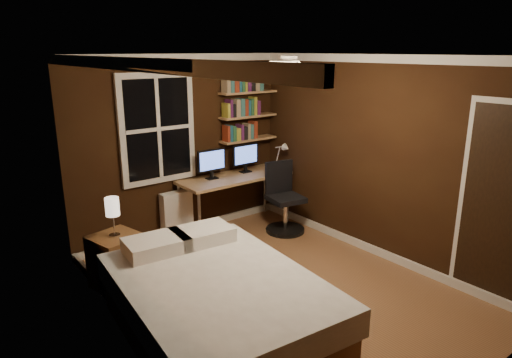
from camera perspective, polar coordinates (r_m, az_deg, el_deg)
floor at (r=5.20m, az=2.82°, el=-13.53°), size 4.20×4.20×0.00m
wall_back at (r=6.40m, az=-9.38°, el=3.94°), size 3.20×0.04×2.50m
wall_left at (r=3.91m, az=-15.08°, el=-4.18°), size 0.04×4.20×2.50m
wall_right at (r=5.86m, az=14.97°, el=2.49°), size 0.04×4.20×2.50m
ceiling at (r=4.53m, az=3.26°, el=15.19°), size 3.20×4.20×0.02m
window at (r=6.16m, az=-12.21°, el=6.17°), size 1.06×0.06×1.46m
door at (r=5.16m, az=28.44°, el=-3.32°), size 0.03×0.82×2.05m
ceiling_fixture at (r=4.46m, az=4.11°, el=13.87°), size 0.44×0.44×0.18m
bookshelf_lower at (r=6.88m, az=-0.96°, el=4.97°), size 0.92×0.22×0.03m
books_row_lower at (r=6.85m, az=-0.97°, el=6.04°), size 0.54×0.16×0.23m
bookshelf_middle at (r=6.82m, az=-0.98°, el=7.86°), size 0.92×0.22×0.03m
books_row_middle at (r=6.80m, az=-0.98°, el=8.95°), size 0.60×0.16×0.23m
bookshelf_upper at (r=6.78m, az=-0.99°, el=10.79°), size 0.92×0.22×0.03m
books_row_upper at (r=6.77m, az=-0.99°, el=11.89°), size 0.60×0.16×0.23m
bed at (r=4.32m, az=-4.92°, el=-15.36°), size 1.76×2.31×0.74m
nightstand at (r=5.35m, az=-16.97°, el=-9.76°), size 0.58×0.58×0.60m
bedside_lamp at (r=5.15m, az=-17.43°, el=-4.55°), size 0.15×0.15×0.43m
radiator at (r=6.48m, az=-9.87°, el=-4.42°), size 0.44×0.15×0.66m
desk at (r=6.60m, az=-2.62°, el=-0.12°), size 1.67×0.63×0.79m
monitor_left at (r=6.41m, az=-5.57°, el=1.86°), size 0.44×0.12×0.42m
monitor_right at (r=6.74m, az=-1.33°, el=2.61°), size 0.44×0.12×0.42m
desk_lamp at (r=6.86m, az=3.13°, el=2.91°), size 0.14×0.32×0.44m
office_chair at (r=6.60m, az=3.49°, el=-3.28°), size 0.56×0.56×1.01m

